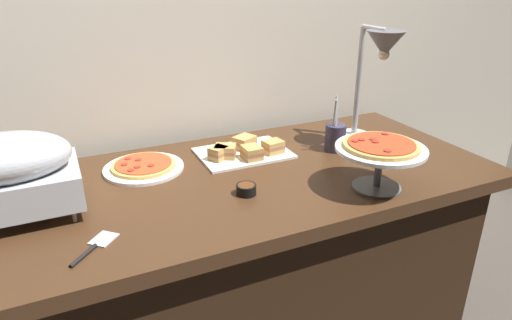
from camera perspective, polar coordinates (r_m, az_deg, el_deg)
The scene contains 10 objects.
back_wall at distance 1.95m, azimuth -8.39°, elevation 15.64°, with size 4.40×0.04×2.40m, color beige.
buffet_table at distance 1.81m, azimuth -2.08°, elevation -12.85°, with size 1.90×0.84×0.76m.
chafing_dish at distance 1.48m, azimuth -28.95°, elevation -1.37°, with size 0.37×0.27×0.26m.
heat_lamp at distance 1.87m, azimuth 15.45°, elevation 12.65°, with size 0.15×0.29×0.48m.
pizza_plate_front at distance 1.71m, azimuth -14.15°, elevation -0.83°, with size 0.29×0.29×0.03m.
pizza_plate_center at distance 1.53m, azimuth 15.60°, elevation 1.02°, with size 0.30×0.30×0.17m.
sandwich_platter at distance 1.78m, azimuth -1.60°, elevation 1.20°, with size 0.36×0.26×0.06m.
sauce_cup_near at distance 1.48m, azimuth -1.26°, elevation -3.73°, with size 0.07×0.07×0.03m.
utensil_holder at distance 1.85m, azimuth 10.07°, elevation 2.93°, with size 0.08×0.08×0.23m.
serving_spatula at distance 1.29m, azimuth -19.93°, elevation -10.37°, with size 0.14×0.15×0.01m.
Camera 1 is at (-0.56, -1.35, 1.45)m, focal length 31.34 mm.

